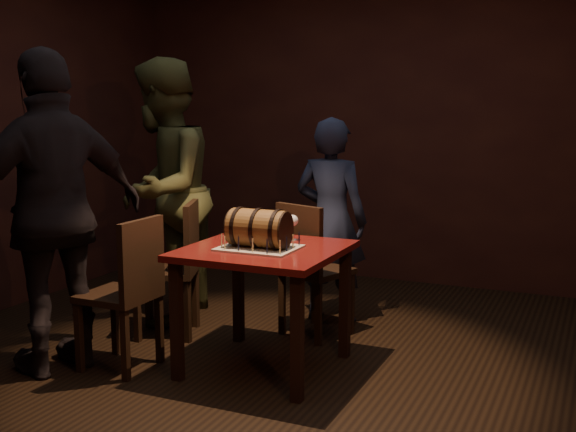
# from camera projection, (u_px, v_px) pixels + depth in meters

# --- Properties ---
(room_shell) EXTENTS (5.04, 5.04, 2.80)m
(room_shell) POSITION_uv_depth(u_px,v_px,m) (274.00, 139.00, 4.11)
(room_shell) COLOR black
(room_shell) RESTS_ON ground
(pub_table) EXTENTS (0.90, 0.90, 0.75)m
(pub_table) POSITION_uv_depth(u_px,v_px,m) (264.00, 265.00, 4.31)
(pub_table) COLOR #4F0D0D
(pub_table) RESTS_ON ground
(cake_board) EXTENTS (0.45, 0.35, 0.01)m
(cake_board) POSITION_uv_depth(u_px,v_px,m) (259.00, 248.00, 4.25)
(cake_board) COLOR #AFA18D
(cake_board) RESTS_ON pub_table
(barrel_cake) EXTENTS (0.40, 0.24, 0.24)m
(barrel_cake) POSITION_uv_depth(u_px,v_px,m) (259.00, 228.00, 4.23)
(barrel_cake) COLOR brown
(barrel_cake) RESTS_ON cake_board
(birthday_candles) EXTENTS (0.40, 0.30, 0.09)m
(birthday_candles) POSITION_uv_depth(u_px,v_px,m) (259.00, 240.00, 4.24)
(birthday_candles) COLOR #FAE995
(birthday_candles) RESTS_ON cake_board
(wine_glass_left) EXTENTS (0.07, 0.07, 0.16)m
(wine_glass_left) POSITION_uv_depth(u_px,v_px,m) (248.00, 219.00, 4.60)
(wine_glass_left) COLOR silver
(wine_glass_left) RESTS_ON pub_table
(wine_glass_mid) EXTENTS (0.07, 0.07, 0.16)m
(wine_glass_mid) POSITION_uv_depth(u_px,v_px,m) (278.00, 218.00, 4.64)
(wine_glass_mid) COLOR silver
(wine_glass_mid) RESTS_ON pub_table
(wine_glass_right) EXTENTS (0.07, 0.07, 0.16)m
(wine_glass_right) POSITION_uv_depth(u_px,v_px,m) (293.00, 222.00, 4.50)
(wine_glass_right) COLOR silver
(wine_glass_right) RESTS_ON pub_table
(pint_of_ale) EXTENTS (0.07, 0.07, 0.15)m
(pint_of_ale) POSITION_uv_depth(u_px,v_px,m) (257.00, 228.00, 4.53)
(pint_of_ale) COLOR silver
(pint_of_ale) RESTS_ON pub_table
(menu_card) EXTENTS (0.10, 0.05, 0.13)m
(menu_card) POSITION_uv_depth(u_px,v_px,m) (243.00, 224.00, 4.73)
(menu_card) COLOR white
(menu_card) RESTS_ON pub_table
(chair_back) EXTENTS (0.51, 0.51, 0.93)m
(chair_back) POSITION_uv_depth(u_px,v_px,m) (309.00, 263.00, 4.91)
(chair_back) COLOR black
(chair_back) RESTS_ON ground
(chair_left_rear) EXTENTS (0.52, 0.52, 0.93)m
(chair_left_rear) POSITION_uv_depth(u_px,v_px,m) (178.00, 261.00, 4.96)
(chair_left_rear) COLOR black
(chair_left_rear) RESTS_ON ground
(chair_left_front) EXTENTS (0.41, 0.41, 0.93)m
(chair_left_front) POSITION_uv_depth(u_px,v_px,m) (129.00, 286.00, 4.31)
(chair_left_front) COLOR black
(chair_left_front) RESTS_ON ground
(person_back) EXTENTS (0.56, 0.37, 1.50)m
(person_back) POSITION_uv_depth(u_px,v_px,m) (331.00, 220.00, 5.26)
(person_back) COLOR #1A1F34
(person_back) RESTS_ON ground
(person_left_rear) EXTENTS (0.96, 1.10, 1.92)m
(person_left_rear) POSITION_uv_depth(u_px,v_px,m) (163.00, 192.00, 5.24)
(person_left_rear) COLOR #414221
(person_left_rear) RESTS_ON ground
(person_left_front) EXTENTS (0.86, 1.22, 1.92)m
(person_left_front) POSITION_uv_depth(u_px,v_px,m) (55.00, 213.00, 4.25)
(person_left_front) COLOR black
(person_left_front) RESTS_ON ground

